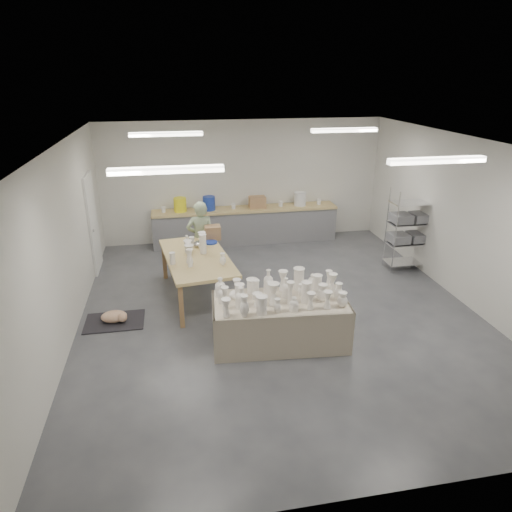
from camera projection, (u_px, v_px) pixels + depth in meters
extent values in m
plane|color=#424449|center=(278.00, 311.00, 8.33)|extent=(8.00, 8.00, 0.00)
cube|color=white|center=(282.00, 144.00, 7.20)|extent=(7.00, 8.00, 0.02)
cube|color=silver|center=(243.00, 182.00, 11.41)|extent=(7.00, 0.02, 3.00)
cube|color=silver|center=(381.00, 376.00, 4.12)|extent=(7.00, 0.02, 3.00)
cube|color=silver|center=(63.00, 246.00, 7.17)|extent=(0.02, 8.00, 3.00)
cube|color=silver|center=(466.00, 222.00, 8.35)|extent=(0.02, 8.00, 3.00)
cube|color=white|center=(93.00, 223.00, 9.72)|extent=(0.05, 0.90, 2.10)
cube|color=white|center=(167.00, 170.00, 5.55)|extent=(1.40, 0.12, 0.08)
cube|color=white|center=(437.00, 160.00, 6.16)|extent=(1.40, 0.12, 0.08)
cube|color=white|center=(166.00, 134.00, 8.74)|extent=(1.40, 0.12, 0.08)
cube|color=white|center=(344.00, 130.00, 9.35)|extent=(1.40, 0.12, 0.08)
cube|color=tan|center=(245.00, 209.00, 11.35)|extent=(4.60, 0.60, 0.06)
cube|color=slate|center=(246.00, 226.00, 11.52)|extent=(4.60, 0.55, 0.84)
cylinder|color=yellow|center=(180.00, 205.00, 11.01)|extent=(0.30, 0.30, 0.34)
cylinder|color=#1C3498|center=(209.00, 203.00, 11.13)|extent=(0.30, 0.30, 0.34)
cylinder|color=white|center=(300.00, 199.00, 11.51)|extent=(0.30, 0.30, 0.34)
cube|color=#9C714B|center=(257.00, 202.00, 11.34)|extent=(0.40, 0.30, 0.28)
cylinder|color=white|center=(164.00, 210.00, 10.98)|extent=(0.10, 0.10, 0.14)
cylinder|color=white|center=(233.00, 206.00, 11.27)|extent=(0.10, 0.10, 0.14)
cylinder|color=white|center=(281.00, 204.00, 11.47)|extent=(0.10, 0.10, 0.14)
cylinder|color=white|center=(319.00, 202.00, 11.64)|extent=(0.10, 0.10, 0.14)
cylinder|color=silver|center=(396.00, 234.00, 9.53)|extent=(0.02, 0.02, 1.80)
cylinder|color=silver|center=(432.00, 232.00, 9.67)|extent=(0.02, 0.02, 1.80)
cylinder|color=silver|center=(386.00, 227.00, 9.93)|extent=(0.02, 0.02, 1.80)
cylinder|color=silver|center=(422.00, 225.00, 10.08)|extent=(0.02, 0.02, 1.80)
cube|color=silver|center=(405.00, 262.00, 10.09)|extent=(0.88, 0.48, 0.02)
cube|color=silver|center=(407.00, 243.00, 9.92)|extent=(0.88, 0.48, 0.02)
cube|color=silver|center=(410.00, 223.00, 9.75)|extent=(0.88, 0.48, 0.02)
cube|color=silver|center=(413.00, 202.00, 9.58)|extent=(0.88, 0.48, 0.02)
cube|color=slate|center=(399.00, 238.00, 9.83)|extent=(0.38, 0.42, 0.18)
cube|color=slate|center=(417.00, 237.00, 9.91)|extent=(0.38, 0.42, 0.18)
cube|color=slate|center=(401.00, 218.00, 9.67)|extent=(0.38, 0.42, 0.18)
cube|color=slate|center=(420.00, 217.00, 9.74)|extent=(0.38, 0.42, 0.18)
cube|color=olive|center=(280.00, 325.00, 7.25)|extent=(1.93, 0.99, 0.64)
cube|color=#C3B296|center=(280.00, 302.00, 7.09)|extent=(2.18, 1.17, 0.03)
cube|color=#C3B296|center=(287.00, 338.00, 6.79)|extent=(2.11, 0.19, 0.74)
cube|color=#C3B296|center=(273.00, 307.00, 7.67)|extent=(2.11, 0.19, 0.74)
cube|color=tan|center=(197.00, 258.00, 8.56)|extent=(1.41, 2.37, 0.06)
cube|color=olive|center=(173.00, 306.00, 7.68)|extent=(0.08, 0.08, 0.78)
cube|color=olive|center=(230.00, 301.00, 7.84)|extent=(0.08, 0.08, 0.78)
cube|color=olive|center=(171.00, 259.00, 9.59)|extent=(0.08, 0.08, 0.78)
cube|color=olive|center=(217.00, 256.00, 9.76)|extent=(0.08, 0.08, 0.78)
ellipsoid|color=silver|center=(200.00, 244.00, 9.02)|extent=(0.26, 0.26, 0.12)
cylinder|color=#1C3498|center=(211.00, 242.00, 9.19)|extent=(0.26, 0.26, 0.03)
cylinder|color=white|center=(192.00, 240.00, 9.19)|extent=(0.11, 0.11, 0.12)
cube|color=#9C714B|center=(213.00, 232.00, 9.38)|extent=(0.32, 0.26, 0.28)
cube|color=black|center=(115.00, 321.00, 7.94)|extent=(1.00, 0.70, 0.02)
ellipsoid|color=white|center=(114.00, 316.00, 7.91)|extent=(0.46, 0.33, 0.19)
sphere|color=white|center=(122.00, 317.00, 7.83)|extent=(0.16, 0.16, 0.16)
imported|color=#92A781|center=(201.00, 238.00, 9.58)|extent=(0.59, 0.40, 1.60)
cylinder|color=#A12A17|center=(201.00, 256.00, 10.02)|extent=(0.39, 0.39, 0.04)
cylinder|color=silver|center=(207.00, 262.00, 10.13)|extent=(0.02, 0.02, 0.27)
cylinder|color=silver|center=(197.00, 261.00, 10.14)|extent=(0.02, 0.02, 0.27)
cylinder|color=silver|center=(200.00, 265.00, 9.95)|extent=(0.02, 0.02, 0.27)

